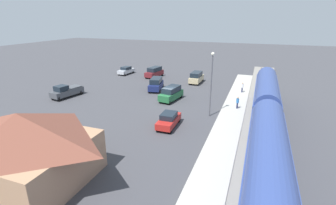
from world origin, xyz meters
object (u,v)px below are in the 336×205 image
(pickup_charcoal, at_px, (66,91))
(suv_tan, at_px, (196,77))
(suv_green, at_px, (171,93))
(station_building, at_px, (22,146))
(suv_maroon, at_px, (154,72))
(pedestrian_on_platform, at_px, (238,102))
(light_pole_near_platform, at_px, (212,78))
(pedestrian_waiting_far, at_px, (242,87))
(sedan_silver, at_px, (126,70))
(sedan_red, at_px, (169,120))
(suv_navy, at_px, (156,84))

(pickup_charcoal, xyz_separation_m, suv_tan, (-17.77, -16.60, 0.12))
(pickup_charcoal, bearing_deg, suv_green, -165.23)
(station_building, relative_size, suv_maroon, 2.07)
(pickup_charcoal, xyz_separation_m, suv_maroon, (-7.86, -18.34, 0.12))
(pedestrian_on_platform, height_order, suv_maroon, suv_maroon)
(station_building, height_order, light_pole_near_platform, light_pole_near_platform)
(pedestrian_waiting_far, xyz_separation_m, sedan_silver, (26.52, -6.98, -0.40))
(pedestrian_on_platform, relative_size, light_pole_near_platform, 0.20)
(pedestrian_waiting_far, bearing_deg, sedan_red, 67.23)
(pickup_charcoal, distance_m, suv_navy, 15.16)
(suv_tan, relative_size, light_pole_near_platform, 0.58)
(pedestrian_waiting_far, relative_size, pickup_charcoal, 0.30)
(pickup_charcoal, bearing_deg, pedestrian_waiting_far, -156.25)
(suv_maroon, distance_m, light_pole_near_platform, 24.71)
(pedestrian_on_platform, height_order, suv_tan, suv_tan)
(light_pole_near_platform, bearing_deg, suv_navy, -37.95)
(pedestrian_on_platform, distance_m, sedan_red, 11.15)
(pickup_charcoal, bearing_deg, sedan_red, 165.41)
(pedestrian_waiting_far, bearing_deg, sedan_silver, -14.75)
(suv_green, bearing_deg, pedestrian_on_platform, 174.02)
(pedestrian_waiting_far, relative_size, suv_tan, 0.35)
(pedestrian_waiting_far, height_order, pickup_charcoal, pickup_charcoal)
(pedestrian_on_platform, xyz_separation_m, sedan_red, (7.19, 8.51, -0.40))
(sedan_silver, relative_size, light_pole_near_platform, 0.55)
(suv_navy, bearing_deg, suv_green, 134.96)
(station_building, height_order, sedan_silver, station_building)
(station_building, distance_m, pedestrian_on_platform, 26.50)
(station_building, distance_m, suv_maroon, 37.49)
(suv_navy, relative_size, suv_maroon, 1.01)
(pedestrian_waiting_far, relative_size, suv_maroon, 0.33)
(suv_navy, xyz_separation_m, sedan_silver, (11.71, -9.91, -0.27))
(pedestrian_on_platform, relative_size, suv_tan, 0.35)
(pedestrian_on_platform, distance_m, suv_green, 10.35)
(suv_green, distance_m, suv_navy, 6.42)
(pedestrian_on_platform, bearing_deg, suv_tan, -54.99)
(suv_green, height_order, suv_navy, same)
(pedestrian_waiting_far, xyz_separation_m, light_pole_near_platform, (3.22, 11.97, 3.99))
(sedan_silver, xyz_separation_m, light_pole_near_platform, (-23.30, 18.95, 4.39))
(sedan_red, bearing_deg, sedan_silver, -51.17)
(pedestrian_on_platform, relative_size, pedestrian_waiting_far, 1.00)
(sedan_silver, distance_m, suv_maroon, 7.37)
(station_building, relative_size, suv_navy, 2.06)
(light_pole_near_platform, bearing_deg, pickup_charcoal, -0.18)
(suv_tan, height_order, suv_navy, same)
(pedestrian_on_platform, bearing_deg, pickup_charcoal, 7.04)
(station_building, height_order, suv_navy, station_building)
(pedestrian_on_platform, distance_m, pickup_charcoal, 27.26)
(suv_navy, relative_size, light_pole_near_platform, 0.61)
(station_building, bearing_deg, pickup_charcoal, -56.15)
(station_building, distance_m, sedan_silver, 39.63)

